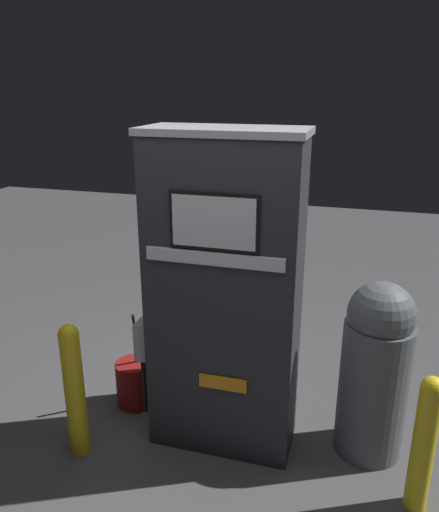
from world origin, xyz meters
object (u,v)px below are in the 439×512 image
Objects in this scene: safety_bollard at (74,388)px; safety_bollard_far at (424,441)px; gas_pump at (224,298)px; trash_bin at (375,368)px; squeegee_bucket at (135,383)px.

safety_bollard_far is at bearing 3.80° from safety_bollard.
gas_pump reaches higher than safety_bollard.
gas_pump reaches higher than trash_bin.
trash_bin is 1.39× the size of safety_bollard_far.
safety_bollard reaches higher than squeegee_bucket.
safety_bollard_far is (0.26, -0.41, -0.15)m from trash_bin.
gas_pump is 1.33m from safety_bollard_far.
squeegee_bucket is (0.12, 0.57, -0.30)m from safety_bollard.
safety_bollard is at bearing -162.83° from trash_bin.
safety_bollard is (-0.83, -0.40, -0.53)m from gas_pump.
gas_pump is 2.24× the size of safety_bollard.
squeegee_bucket is (-0.71, 0.17, -0.83)m from gas_pump.
safety_bollard is at bearing -154.53° from gas_pump.
safety_bollard is at bearing -101.61° from squeegee_bucket.
trash_bin is at bearing 8.91° from gas_pump.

